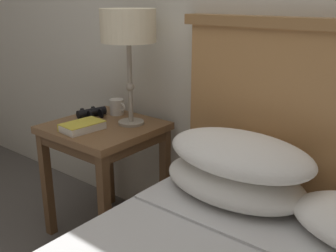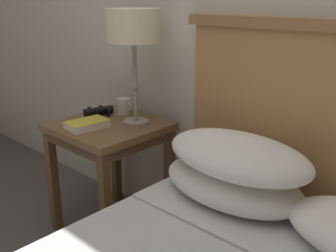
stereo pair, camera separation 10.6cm
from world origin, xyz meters
name	(u,v)px [view 2 (the right image)]	position (x,y,z in m)	size (l,w,h in m)	color
nightstand	(110,140)	(-0.49, 0.69, 0.52)	(0.52, 0.50, 0.61)	brown
table_lamp	(133,29)	(-0.39, 0.79, 1.08)	(0.26, 0.26, 0.56)	gray
book_on_nightstand	(87,124)	(-0.50, 0.57, 0.63)	(0.14, 0.21, 0.04)	silver
binoculars_pair	(99,111)	(-0.64, 0.75, 0.63)	(0.15, 0.16, 0.05)	black
coffee_mug	(124,106)	(-0.56, 0.86, 0.65)	(0.10, 0.08, 0.08)	silver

